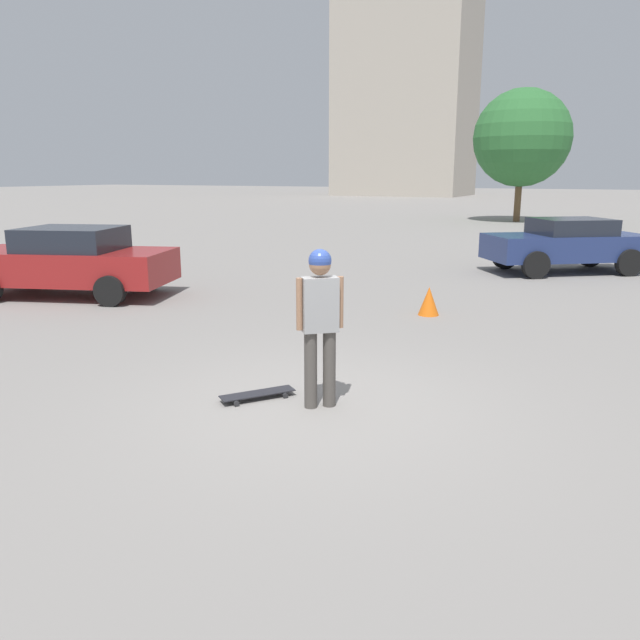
# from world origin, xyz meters

# --- Properties ---
(ground_plane) EXTENTS (220.00, 220.00, 0.00)m
(ground_plane) POSITION_xyz_m (0.00, 0.00, 0.00)
(ground_plane) COLOR gray
(person) EXTENTS (0.40, 0.43, 1.79)m
(person) POSITION_xyz_m (0.00, 0.00, 1.07)
(person) COLOR #4C4742
(person) RESTS_ON ground_plane
(skateboard) EXTENTS (0.83, 0.71, 0.07)m
(skateboard) POSITION_xyz_m (0.11, -0.76, 0.06)
(skateboard) COLOR #232328
(skateboard) RESTS_ON ground_plane
(car_parked_near) EXTENTS (3.10, 4.65, 1.47)m
(car_parked_near) POSITION_xyz_m (-3.52, -7.70, 0.76)
(car_parked_near) COLOR maroon
(car_parked_near) RESTS_ON ground_plane
(car_parked_far) EXTENTS (3.81, 4.37, 1.43)m
(car_parked_far) POSITION_xyz_m (-11.77, 1.49, 0.76)
(car_parked_far) COLOR navy
(car_parked_far) RESTS_ON ground_plane
(building_block_distant) EXTENTS (10.81, 15.08, 33.12)m
(building_block_distant) POSITION_xyz_m (-68.31, -22.41, 16.56)
(building_block_distant) COLOR #B2A899
(building_block_distant) RESTS_ON ground_plane
(tree_distant) EXTENTS (5.14, 5.14, 7.01)m
(tree_distant) POSITION_xyz_m (-29.86, -2.71, 4.43)
(tree_distant) COLOR brown
(tree_distant) RESTS_ON ground_plane
(traffic_cone) EXTENTS (0.39, 0.39, 0.53)m
(traffic_cone) POSITION_xyz_m (-5.11, -0.26, 0.27)
(traffic_cone) COLOR orange
(traffic_cone) RESTS_ON ground_plane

